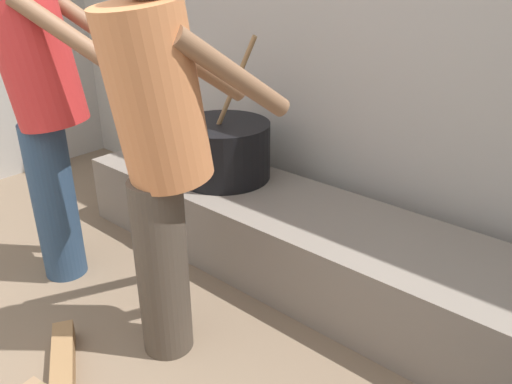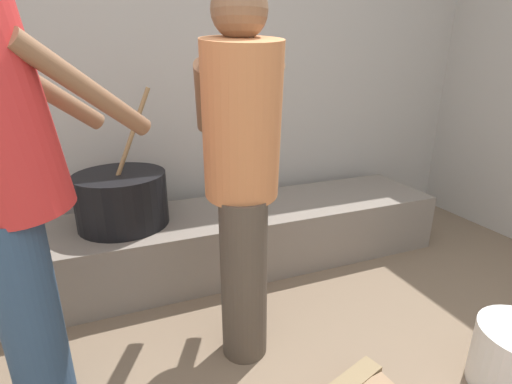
# 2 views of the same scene
# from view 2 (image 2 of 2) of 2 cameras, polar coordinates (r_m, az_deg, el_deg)

# --- Properties ---
(block_enclosure_rear) EXTENTS (4.87, 0.20, 2.50)m
(block_enclosure_rear) POSITION_cam_2_polar(r_m,az_deg,el_deg) (2.65, -11.86, 18.71)
(block_enclosure_rear) COLOR #ADA8A0
(block_enclosure_rear) RESTS_ON ground_plane
(hearth_ledge) EXTENTS (2.77, 0.60, 0.37)m
(hearth_ledge) POSITION_cam_2_polar(r_m,az_deg,el_deg) (2.43, -3.88, -6.87)
(hearth_ledge) COLOR slate
(hearth_ledge) RESTS_ON ground_plane
(cooking_pot_main) EXTENTS (0.50, 0.50, 0.75)m
(cooking_pot_main) POSITION_cam_2_polar(r_m,az_deg,el_deg) (2.24, -19.64, -1.01)
(cooking_pot_main) COLOR black
(cooking_pot_main) RESTS_ON hearth_ledge
(cook_in_red_shirt) EXTENTS (0.72, 0.66, 1.62)m
(cook_in_red_shirt) POSITION_cam_2_polar(r_m,az_deg,el_deg) (1.43, -33.40, 2.64)
(cook_in_red_shirt) COLOR navy
(cook_in_red_shirt) RESTS_ON ground_plane
(cook_in_orange_shirt) EXTENTS (0.46, 0.70, 1.53)m
(cook_in_orange_shirt) POSITION_cam_2_polar(r_m,az_deg,el_deg) (1.49, -2.19, 4.10)
(cook_in_orange_shirt) COLOR #4C4238
(cook_in_orange_shirt) RESTS_ON ground_plane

